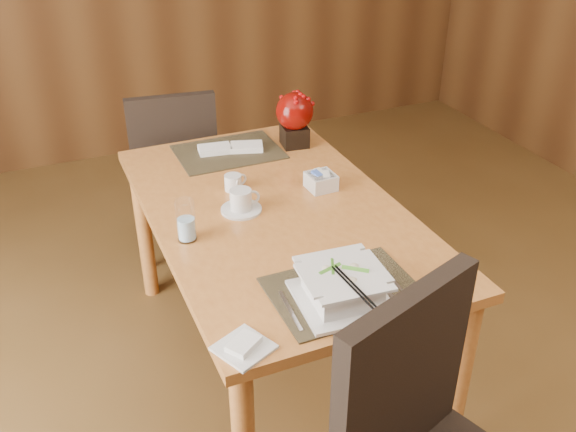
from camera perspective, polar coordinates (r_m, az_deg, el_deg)
name	(u,v)px	position (r m, az deg, el deg)	size (l,w,h in m)	color
dining_table	(276,231)	(2.45, -1.06, -1.37)	(0.90, 1.50, 0.75)	#C27636
placemat_near	(344,291)	(1.98, 5.02, -6.63)	(0.45, 0.33, 0.01)	black
placemat_far	(229,152)	(2.86, -5.30, 5.70)	(0.45, 0.33, 0.01)	black
soup_setting	(342,287)	(1.91, 4.86, -6.32)	(0.29, 0.29, 0.11)	silver
coffee_cup	(241,202)	(2.38, -4.21, 1.25)	(0.15, 0.15, 0.09)	silver
water_glass	(186,220)	(2.21, -9.06, -0.38)	(0.07, 0.07, 0.15)	white
creamer_jug	(233,183)	(2.53, -4.91, 2.98)	(0.09, 0.09, 0.06)	silver
sugar_caddy	(321,181)	(2.53, 2.95, 3.10)	(0.11, 0.11, 0.06)	silver
berry_decor	(295,116)	(2.86, 0.59, 8.87)	(0.17, 0.17, 0.25)	black
napkins_far	(233,148)	(2.86, -4.91, 6.06)	(0.28, 0.10, 0.03)	white
bread_plate	(244,348)	(1.78, -3.95, -11.60)	(0.14, 0.14, 0.01)	silver
far_chair	(174,165)	(3.29, -10.10, 4.45)	(0.49, 0.49, 0.93)	black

